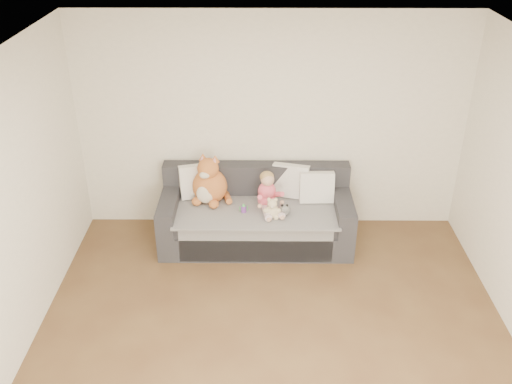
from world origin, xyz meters
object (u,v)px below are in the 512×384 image
at_px(sofa, 256,217).
at_px(teddy_bear, 272,210).
at_px(plush_cat, 209,184).
at_px(sippy_cup, 244,208).
at_px(toddler, 268,194).

relative_size(sofa, teddy_bear, 8.76).
distance_m(sofa, plush_cat, 0.67).
bearing_deg(sippy_cup, plush_cat, 147.13).
relative_size(plush_cat, teddy_bear, 2.46).
relative_size(teddy_bear, sippy_cup, 2.36).
height_order(teddy_bear, sippy_cup, teddy_bear).
relative_size(sofa, toddler, 4.76).
height_order(sofa, sippy_cup, sofa).
distance_m(toddler, sippy_cup, 0.32).
bearing_deg(sofa, sippy_cup, -131.35).
relative_size(plush_cat, sippy_cup, 5.80).
height_order(toddler, sippy_cup, toddler).
distance_m(sofa, toddler, 0.38).
height_order(plush_cat, sippy_cup, plush_cat).
bearing_deg(toddler, teddy_bear, -94.40).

